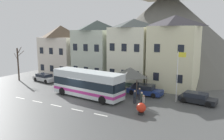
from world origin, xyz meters
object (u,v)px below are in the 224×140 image
Objects in this scene: townhouse_03 at (174,53)px; parked_car_02 at (197,98)px; parked_car_00 at (45,78)px; pedestrian_02 at (135,96)px; pedestrian_01 at (144,101)px; public_bench at (129,86)px; flagpole at (178,73)px; parked_car_03 at (144,90)px; townhouse_00 at (61,51)px; bare_tree_00 at (18,63)px; pedestrian_00 at (140,94)px; harbour_buoy at (141,108)px; hilltop_castle at (166,28)px; parked_car_01 at (79,80)px; townhouse_02 at (133,52)px; pedestrian_03 at (142,99)px; townhouse_01 at (97,50)px; bus_shelter at (130,72)px; transit_bus at (88,84)px.

townhouse_03 is 2.42× the size of parked_car_02.
parked_car_00 is 2.86× the size of pedestrian_02.
pedestrian_01 is 8.56m from public_bench.
parked_car_03 is at bearing 167.51° from flagpole.
bare_tree_00 is (-3.43, -6.94, -1.65)m from townhouse_00.
pedestrian_00 reaches higher than harbour_buoy.
pedestrian_02 is at bearing -4.69° from bare_tree_00.
hilltop_castle is 7.94× the size of parked_car_01.
townhouse_02 is 6.09× the size of pedestrian_03.
townhouse_01 is 2.16× the size of parked_car_03.
pedestrian_03 is (-0.89, -9.50, -4.43)m from townhouse_03.
harbour_buoy is at bearing -115.94° from parked_car_02.
public_bench is at bearing -149.04° from townhouse_03.
parked_car_01 is 3.09× the size of pedestrian_00.
bus_shelter is at bearing 129.37° from pedestrian_01.
pedestrian_01 is 0.27× the size of bare_tree_00.
harbour_buoy is (0.07, -11.98, -4.57)m from townhouse_03.
pedestrian_00 is at bearing 120.80° from pedestrian_01.
bus_shelter is at bearing -156.66° from parked_car_03.
transit_bus is 6.06× the size of public_bench.
townhouse_03 is 6.90× the size of pedestrian_00.
townhouse_03 reaches higher than flagpole.
parked_car_00 is 19.99m from pedestrian_01.
pedestrian_02 is at bearing -80.46° from hilltop_castle.
hilltop_castle is 24.65m from flagpole.
townhouse_01 is 1.67× the size of flagpole.
bus_shelter is at bearing 130.01° from pedestrian_03.
parked_car_01 is at bearing 157.97° from pedestrian_03.
bare_tree_00 reaches higher than parked_car_01.
hilltop_castle is 8.45× the size of parked_car_00.
harbour_buoy is (2.46, -7.04, 0.02)m from parked_car_03.
pedestrian_03 is 7.72m from public_bench.
pedestrian_01 is 0.93× the size of public_bench.
transit_bus reaches higher than pedestrian_03.
harbour_buoy is at bearing -62.15° from townhouse_02.
parked_car_00 is at bearing 166.54° from pedestrian_01.
parked_car_00 is at bearing 18.97° from bare_tree_00.
pedestrian_03 is (18.96, -3.97, 0.21)m from parked_car_00.
harbour_buoy is at bearing -11.49° from bare_tree_00.
bus_shelter is 0.64× the size of bare_tree_00.
pedestrian_00 is (-2.03, -7.45, -4.45)m from townhouse_03.
hilltop_castle reaches higher than bare_tree_00.
townhouse_01 is at bearing 154.00° from public_bench.
townhouse_03 is 6.54m from flagpole.
townhouse_03 is 13.12m from transit_bus.
transit_bus is at bearing -36.24° from parked_car_01.
parked_car_01 is at bearing 18.42° from parked_car_00.
pedestrian_03 is (3.25, -3.87, -2.17)m from bus_shelter.
bus_shelter is at bearing 139.18° from pedestrian_00.
parked_car_00 is at bearing -170.97° from public_bench.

